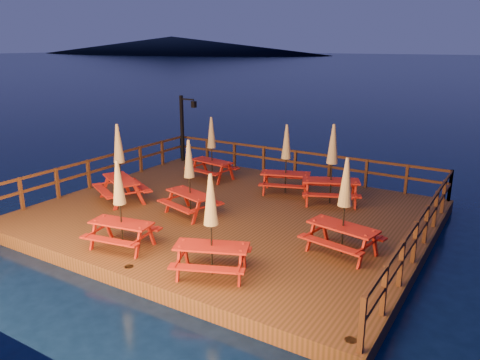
{
  "coord_description": "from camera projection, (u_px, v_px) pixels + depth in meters",
  "views": [
    {
      "loc": [
        7.76,
        -11.98,
        5.65
      ],
      "look_at": [
        -0.01,
        0.6,
        1.31
      ],
      "focal_mm": 35.0,
      "sensor_mm": 36.0,
      "label": 1
    }
  ],
  "objects": [
    {
      "name": "picnic_table_1",
      "position": [
        344.0,
        205.0,
        11.76
      ],
      "size": [
        2.02,
        1.77,
        2.55
      ],
      "rotation": [
        0.0,
        0.0,
        -0.19
      ],
      "color": "#98270D",
      "rests_on": "deck"
    },
    {
      "name": "headland_left",
      "position": [
        172.0,
        45.0,
        249.81
      ],
      "size": [
        180.0,
        84.0,
        9.0
      ],
      "primitive_type": "ellipsoid",
      "color": "black",
      "rests_on": "ground"
    },
    {
      "name": "ground",
      "position": [
        231.0,
        223.0,
        15.29
      ],
      "size": [
        500.0,
        500.0,
        0.0
      ],
      "primitive_type": "plane",
      "color": "black",
      "rests_on": "ground"
    },
    {
      "name": "picnic_table_5",
      "position": [
        212.0,
        147.0,
        18.44
      ],
      "size": [
        1.93,
        1.67,
        2.5
      ],
      "rotation": [
        0.0,
        0.0,
        -0.14
      ],
      "color": "#98270D",
      "rests_on": "deck"
    },
    {
      "name": "deck",
      "position": [
        231.0,
        217.0,
        15.23
      ],
      "size": [
        12.0,
        10.0,
        0.4
      ],
      "primitive_type": "cube",
      "color": "#412C15",
      "rests_on": "ground"
    },
    {
      "name": "picnic_table_0",
      "position": [
        211.0,
        224.0,
        10.68
      ],
      "size": [
        2.14,
        1.97,
        2.46
      ],
      "rotation": [
        0.0,
        0.0,
        0.4
      ],
      "color": "#98270D",
      "rests_on": "deck"
    },
    {
      "name": "picnic_table_6",
      "position": [
        332.0,
        163.0,
        15.58
      ],
      "size": [
        2.37,
        2.21,
        2.71
      ],
      "rotation": [
        0.0,
        0.0,
        0.43
      ],
      "color": "#98270D",
      "rests_on": "deck"
    },
    {
      "name": "deck_piles",
      "position": [
        231.0,
        231.0,
        15.37
      ],
      "size": [
        11.44,
        9.44,
        1.4
      ],
      "color": "#352111",
      "rests_on": "ground"
    },
    {
      "name": "lamp_post",
      "position": [
        185.0,
        123.0,
        21.1
      ],
      "size": [
        0.85,
        0.18,
        3.0
      ],
      "color": "black",
      "rests_on": "deck"
    },
    {
      "name": "railing",
      "position": [
        258.0,
        176.0,
        16.41
      ],
      "size": [
        11.8,
        9.75,
        1.1
      ],
      "color": "#352111",
      "rests_on": "deck"
    },
    {
      "name": "picnic_table_3",
      "position": [
        189.0,
        177.0,
        14.52
      ],
      "size": [
        2.0,
        1.79,
        2.42
      ],
      "rotation": [
        0.0,
        0.0,
        -0.27
      ],
      "color": "#98270D",
      "rests_on": "deck"
    },
    {
      "name": "picnic_table_7",
      "position": [
        120.0,
        162.0,
        15.79
      ],
      "size": [
        2.37,
        2.22,
        2.68
      ],
      "rotation": [
        0.0,
        0.0,
        -0.47
      ],
      "color": "#98270D",
      "rests_on": "deck"
    },
    {
      "name": "picnic_table_2",
      "position": [
        286.0,
        158.0,
        16.68
      ],
      "size": [
        2.13,
        1.95,
        2.51
      ],
      "rotation": [
        0.0,
        0.0,
        0.34
      ],
      "color": "#98270D",
      "rests_on": "deck"
    },
    {
      "name": "picnic_table_4",
      "position": [
        120.0,
        203.0,
        12.16
      ],
      "size": [
        1.89,
        1.65,
        2.39
      ],
      "rotation": [
        0.0,
        0.0,
        0.18
      ],
      "color": "#98270D",
      "rests_on": "deck"
    }
  ]
}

